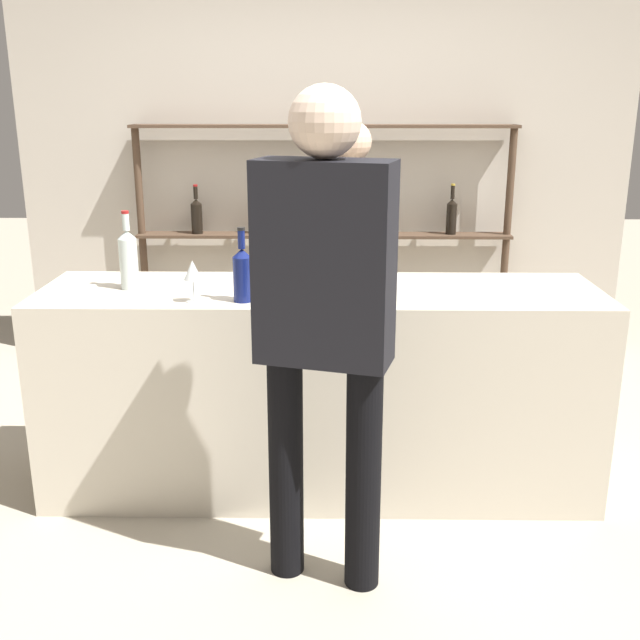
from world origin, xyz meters
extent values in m
plane|color=#B2A893|center=(0.00, 0.00, 0.00)|extent=(16.00, 16.00, 0.00)
cube|color=beige|center=(0.00, 0.00, 0.48)|extent=(2.50, 0.67, 0.96)
cube|color=beige|center=(0.00, 1.93, 1.40)|extent=(4.10, 0.12, 2.80)
cylinder|color=#4C3828|center=(-1.23, 1.75, 0.80)|extent=(0.05, 0.05, 1.61)
cylinder|color=#4C3828|center=(1.23, 1.75, 0.80)|extent=(0.05, 0.05, 1.61)
cube|color=#4C3828|center=(0.00, 1.75, 1.60)|extent=(2.51, 0.18, 0.02)
cube|color=#4C3828|center=(0.00, 1.75, 0.88)|extent=(2.51, 0.18, 0.02)
cylinder|color=black|center=(-0.85, 1.75, 0.99)|extent=(0.08, 0.08, 0.20)
cone|color=black|center=(-0.85, 1.75, 1.11)|extent=(0.08, 0.08, 0.03)
cylinder|color=black|center=(-0.85, 1.75, 1.17)|extent=(0.03, 0.03, 0.08)
cylinder|color=maroon|center=(-0.85, 1.75, 1.21)|extent=(0.03, 0.03, 0.01)
cylinder|color=brown|center=(-0.43, 1.75, 1.01)|extent=(0.07, 0.07, 0.24)
cone|color=brown|center=(-0.43, 1.75, 1.15)|extent=(0.07, 0.07, 0.03)
cylinder|color=brown|center=(-0.43, 1.75, 1.20)|extent=(0.03, 0.03, 0.07)
cylinder|color=black|center=(-0.43, 1.75, 1.24)|extent=(0.03, 0.03, 0.01)
cylinder|color=silver|center=(0.00, 1.75, 1.01)|extent=(0.07, 0.07, 0.23)
cone|color=silver|center=(0.00, 1.75, 1.14)|extent=(0.07, 0.07, 0.03)
cylinder|color=silver|center=(0.00, 1.75, 1.20)|extent=(0.03, 0.03, 0.10)
cylinder|color=gold|center=(0.00, 1.75, 1.26)|extent=(0.03, 0.03, 0.01)
cylinder|color=silver|center=(0.43, 1.75, 0.99)|extent=(0.07, 0.07, 0.18)
cone|color=silver|center=(0.43, 1.75, 1.09)|extent=(0.07, 0.07, 0.03)
cylinder|color=silver|center=(0.43, 1.75, 1.16)|extent=(0.03, 0.03, 0.09)
cylinder|color=maroon|center=(0.43, 1.75, 1.21)|extent=(0.03, 0.03, 0.01)
cylinder|color=black|center=(0.85, 1.75, 0.99)|extent=(0.07, 0.07, 0.20)
cone|color=black|center=(0.85, 1.75, 1.11)|extent=(0.07, 0.07, 0.03)
cylinder|color=black|center=(0.85, 1.75, 1.17)|extent=(0.03, 0.03, 0.09)
cylinder|color=gold|center=(0.85, 1.75, 1.22)|extent=(0.03, 0.03, 0.01)
cylinder|color=silver|center=(-0.06, 0.04, 1.06)|extent=(0.09, 0.09, 0.21)
cone|color=silver|center=(-0.06, 0.04, 1.19)|extent=(0.09, 0.09, 0.04)
cylinder|color=silver|center=(-0.06, 0.04, 1.25)|extent=(0.03, 0.03, 0.09)
cylinder|color=maroon|center=(-0.06, 0.04, 1.30)|extent=(0.03, 0.03, 0.01)
cylinder|color=#0F1956|center=(-0.32, -0.21, 1.05)|extent=(0.08, 0.08, 0.19)
cone|color=#0F1956|center=(-0.32, -0.21, 1.16)|extent=(0.08, 0.08, 0.04)
cylinder|color=#0F1956|center=(-0.32, -0.21, 1.22)|extent=(0.03, 0.03, 0.08)
cylinder|color=black|center=(-0.32, -0.21, 1.27)|extent=(0.03, 0.03, 0.01)
cylinder|color=silver|center=(-0.85, 0.00, 1.07)|extent=(0.08, 0.08, 0.23)
cone|color=silver|center=(-0.85, 0.00, 1.20)|extent=(0.08, 0.08, 0.04)
cylinder|color=silver|center=(-0.85, 0.00, 1.26)|extent=(0.03, 0.03, 0.07)
cylinder|color=maroon|center=(-0.85, 0.00, 1.30)|extent=(0.03, 0.03, 0.01)
cylinder|color=silver|center=(0.22, -0.15, 1.07)|extent=(0.08, 0.08, 0.22)
cone|color=silver|center=(0.22, -0.15, 1.20)|extent=(0.08, 0.08, 0.03)
cylinder|color=silver|center=(0.22, -0.15, 1.25)|extent=(0.03, 0.03, 0.07)
cylinder|color=#232328|center=(0.22, -0.15, 1.30)|extent=(0.03, 0.03, 0.01)
cylinder|color=silver|center=(-0.52, -0.22, 0.96)|extent=(0.06, 0.06, 0.00)
cylinder|color=silver|center=(-0.52, -0.22, 1.01)|extent=(0.01, 0.01, 0.09)
cone|color=silver|center=(-0.52, -0.22, 1.10)|extent=(0.08, 0.08, 0.08)
cylinder|color=black|center=(0.04, 0.91, 0.40)|extent=(0.11, 0.11, 0.80)
cylinder|color=black|center=(0.28, 0.94, 0.40)|extent=(0.11, 0.11, 0.80)
cube|color=black|center=(0.16, 0.93, 1.12)|extent=(0.40, 0.21, 0.64)
sphere|color=#DBB293|center=(0.16, 0.93, 1.55)|extent=(0.22, 0.22, 0.22)
cylinder|color=black|center=(0.17, -0.78, 0.44)|extent=(0.13, 0.13, 0.89)
cylinder|color=black|center=(-0.12, -0.70, 0.44)|extent=(0.13, 0.13, 0.89)
cube|color=black|center=(0.03, -0.74, 1.24)|extent=(0.51, 0.32, 0.70)
sphere|color=beige|center=(0.03, -0.74, 1.71)|extent=(0.24, 0.24, 0.24)
camera|label=1|loc=(0.05, -3.23, 1.79)|focal=42.00mm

